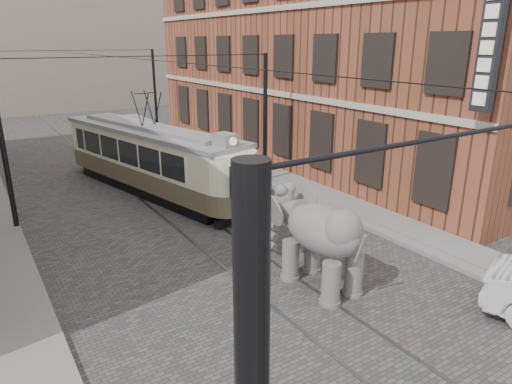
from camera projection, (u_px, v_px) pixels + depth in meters
ground at (234, 254)px, 14.72m from camera, size 120.00×120.00×0.00m
tram_rails at (234, 253)px, 14.72m from camera, size 1.54×80.00×0.02m
sidewalk_right at (368, 215)px, 17.78m from camera, size 2.00×60.00×0.15m
sidewalk_left at (7, 313)px, 11.36m from camera, size 2.00×60.00×0.15m
brick_building at (322, 51)px, 25.69m from camera, size 8.00×26.00×12.00m
distant_block at (26, 36)px, 44.51m from camera, size 28.00×10.00×14.00m
catenary at (163, 137)px, 17.68m from camera, size 11.00×30.20×6.00m
tram at (150, 143)px, 20.16m from camera, size 4.75×11.44×4.45m
elephant at (322, 243)px, 12.40m from camera, size 2.50×4.33×2.60m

